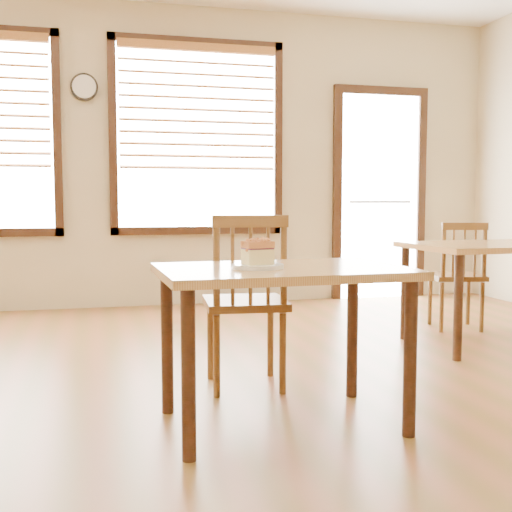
{
  "coord_description": "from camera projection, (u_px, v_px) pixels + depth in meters",
  "views": [
    {
      "loc": [
        -0.74,
        -2.51,
        1.05
      ],
      "look_at": [
        -0.02,
        0.34,
        0.8
      ],
      "focal_mm": 45.0,
      "sensor_mm": 36.0,
      "label": 1
    }
  ],
  "objects": [
    {
      "name": "window_right",
      "position": [
        198.0,
        126.0,
        6.45
      ],
      "size": [
        1.76,
        0.1,
        1.96
      ],
      "color": "white",
      "rests_on": "room_shell"
    },
    {
      "name": "cake_slice",
      "position": [
        258.0,
        251.0,
        2.92
      ],
      "size": [
        0.15,
        0.12,
        0.12
      ],
      "rotation": [
        0.0,
        0.0,
        0.18
      ],
      "color": "#FAD28D",
      "rests_on": "plate"
    },
    {
      "name": "wall_clock",
      "position": [
        84.0,
        87.0,
        6.14
      ],
      "size": [
        0.26,
        0.05,
        0.26
      ],
      "color": "black",
      "rests_on": "room_shell"
    },
    {
      "name": "ground",
      "position": [
        280.0,
        452.0,
        2.7
      ],
      "size": [
        8.0,
        8.0,
        0.0
      ],
      "primitive_type": "plane",
      "color": "brown"
    },
    {
      "name": "cafe_table_second",
      "position": [
        497.0,
        256.0,
        4.7
      ],
      "size": [
        1.29,
        0.89,
        0.75
      ],
      "rotation": [
        0.0,
        0.0,
        0.04
      ],
      "color": "tan",
      "rests_on": "ground"
    },
    {
      "name": "cafe_chair_second",
      "position": [
        458.0,
        275.0,
        5.27
      ],
      "size": [
        0.49,
        0.49,
        0.9
      ],
      "rotation": [
        0.0,
        0.0,
        2.91
      ],
      "color": "brown",
      "rests_on": "ground"
    },
    {
      "name": "cafe_chair_main",
      "position": [
        246.0,
        300.0,
        3.59
      ],
      "size": [
        0.48,
        0.48,
        0.99
      ],
      "rotation": [
        0.0,
        0.0,
        3.06
      ],
      "color": "brown",
      "rests_on": "ground"
    },
    {
      "name": "plate",
      "position": [
        258.0,
        266.0,
        2.93
      ],
      "size": [
        0.24,
        0.24,
        0.02
      ],
      "color": "white",
      "rests_on": "cafe_table_main"
    },
    {
      "name": "entry_door",
      "position": [
        379.0,
        189.0,
        7.0
      ],
      "size": [
        1.08,
        0.06,
        2.29
      ],
      "color": "white",
      "rests_on": "ground"
    },
    {
      "name": "cafe_table_main",
      "position": [
        282.0,
        289.0,
        2.99
      ],
      "size": [
        1.16,
        0.79,
        0.75
      ],
      "rotation": [
        0.0,
        0.0,
        0.03
      ],
      "color": "tan",
      "rests_on": "ground"
    },
    {
      "name": "room_shell",
      "position": [
        281.0,
        5.0,
        2.54
      ],
      "size": [
        8.0,
        8.0,
        8.0
      ],
      "color": "beige",
      "rests_on": "ground"
    }
  ]
}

